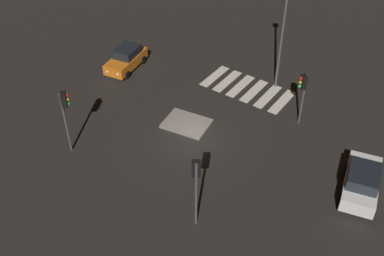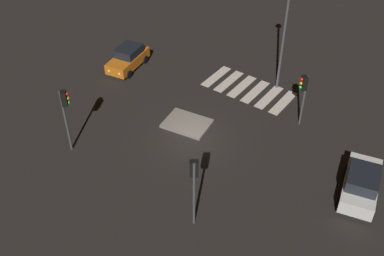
{
  "view_description": "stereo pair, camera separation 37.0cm",
  "coord_description": "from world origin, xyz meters",
  "px_view_note": "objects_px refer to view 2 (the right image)",
  "views": [
    {
      "loc": [
        -13.27,
        18.84,
        19.98
      ],
      "look_at": [
        0.0,
        0.0,
        1.0
      ],
      "focal_mm": 44.19,
      "sensor_mm": 36.0,
      "label": 1
    },
    {
      "loc": [
        -13.57,
        18.62,
        19.98
      ],
      "look_at": [
        0.0,
        0.0,
        1.0
      ],
      "focal_mm": 44.19,
      "sensor_mm": 36.0,
      "label": 2
    }
  ],
  "objects_px": {
    "traffic_island": "(187,123)",
    "traffic_light_north": "(65,106)",
    "street_lamp": "(286,18)",
    "traffic_light_west": "(194,177)",
    "car_orange": "(128,58)",
    "traffic_light_south": "(303,89)",
    "car_white": "(361,183)"
  },
  "relations": [
    {
      "from": "traffic_island",
      "to": "car_white",
      "type": "xyz_separation_m",
      "value": [
        -11.62,
        -0.62,
        0.83
      ]
    },
    {
      "from": "traffic_island",
      "to": "traffic_light_north",
      "type": "bearing_deg",
      "value": 54.89
    },
    {
      "from": "traffic_light_south",
      "to": "traffic_light_north",
      "type": "bearing_deg",
      "value": -3.33
    },
    {
      "from": "traffic_light_south",
      "to": "street_lamp",
      "type": "height_order",
      "value": "street_lamp"
    },
    {
      "from": "car_white",
      "to": "street_lamp",
      "type": "xyz_separation_m",
      "value": [
        8.84,
        -6.84,
        4.71
      ]
    },
    {
      "from": "car_orange",
      "to": "traffic_light_south",
      "type": "relative_size",
      "value": 1.08
    },
    {
      "from": "car_white",
      "to": "street_lamp",
      "type": "distance_m",
      "value": 12.13
    },
    {
      "from": "traffic_light_west",
      "to": "street_lamp",
      "type": "height_order",
      "value": "street_lamp"
    },
    {
      "from": "traffic_light_west",
      "to": "car_orange",
      "type": "bearing_deg",
      "value": 17.41
    },
    {
      "from": "traffic_island",
      "to": "car_orange",
      "type": "relative_size",
      "value": 0.8
    },
    {
      "from": "traffic_light_north",
      "to": "traffic_light_west",
      "type": "height_order",
      "value": "traffic_light_north"
    },
    {
      "from": "traffic_island",
      "to": "traffic_light_west",
      "type": "height_order",
      "value": "traffic_light_west"
    },
    {
      "from": "traffic_island",
      "to": "car_white",
      "type": "distance_m",
      "value": 11.66
    },
    {
      "from": "traffic_light_north",
      "to": "car_orange",
      "type": "bearing_deg",
      "value": 69.05
    },
    {
      "from": "traffic_light_south",
      "to": "traffic_light_west",
      "type": "bearing_deg",
      "value": 36.81
    },
    {
      "from": "traffic_island",
      "to": "traffic_light_north",
      "type": "height_order",
      "value": "traffic_light_north"
    },
    {
      "from": "traffic_island",
      "to": "traffic_light_west",
      "type": "bearing_deg",
      "value": 129.11
    },
    {
      "from": "car_white",
      "to": "traffic_light_west",
      "type": "distance_m",
      "value": 9.8
    },
    {
      "from": "traffic_light_south",
      "to": "traffic_island",
      "type": "bearing_deg",
      "value": -12.6
    },
    {
      "from": "traffic_light_west",
      "to": "street_lamp",
      "type": "relative_size",
      "value": 0.52
    },
    {
      "from": "car_orange",
      "to": "street_lamp",
      "type": "height_order",
      "value": "street_lamp"
    },
    {
      "from": "traffic_light_north",
      "to": "street_lamp",
      "type": "bearing_deg",
      "value": 19.94
    },
    {
      "from": "traffic_island",
      "to": "car_orange",
      "type": "height_order",
      "value": "car_orange"
    },
    {
      "from": "traffic_light_south",
      "to": "traffic_light_north",
      "type": "xyz_separation_m",
      "value": [
        10.28,
        10.56,
        0.44
      ]
    },
    {
      "from": "car_orange",
      "to": "traffic_light_south",
      "type": "bearing_deg",
      "value": 85.83
    },
    {
      "from": "traffic_island",
      "to": "car_white",
      "type": "height_order",
      "value": "car_white"
    },
    {
      "from": "car_orange",
      "to": "car_white",
      "type": "xyz_separation_m",
      "value": [
        -19.59,
        2.44,
        0.07
      ]
    },
    {
      "from": "traffic_island",
      "to": "street_lamp",
      "type": "xyz_separation_m",
      "value": [
        -2.77,
        -7.47,
        5.54
      ]
    },
    {
      "from": "traffic_light_south",
      "to": "traffic_light_north",
      "type": "distance_m",
      "value": 14.75
    },
    {
      "from": "street_lamp",
      "to": "traffic_island",
      "type": "bearing_deg",
      "value": 69.63
    },
    {
      "from": "traffic_island",
      "to": "traffic_light_west",
      "type": "relative_size",
      "value": 0.76
    },
    {
      "from": "car_orange",
      "to": "traffic_island",
      "type": "bearing_deg",
      "value": 59.3
    }
  ]
}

